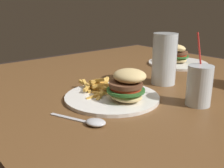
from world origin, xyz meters
TOP-DOWN VIEW (x-y plane):
  - dining_table at (0.00, 0.00)m, footprint 1.31×1.17m
  - meal_plate_near at (0.05, -0.22)m, footprint 0.29×0.28m
  - beer_glass at (0.03, 0.02)m, footprint 0.08×0.08m
  - juice_glass at (0.22, -0.07)m, footprint 0.07×0.07m
  - spoon at (0.13, -0.37)m, footprint 0.16×0.08m
  - meal_plate_far at (-0.12, 0.31)m, footprint 0.27×0.27m

SIDE VIEW (x-z plane):
  - dining_table at x=0.00m, z-range 0.22..0.94m
  - spoon at x=0.13m, z-range 0.71..0.73m
  - meal_plate_far at x=-0.12m, z-range 0.69..0.79m
  - meal_plate_near at x=0.05m, z-range 0.69..0.79m
  - juice_glass at x=0.22m, z-range 0.67..0.87m
  - beer_glass at x=0.03m, z-range 0.71..0.88m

